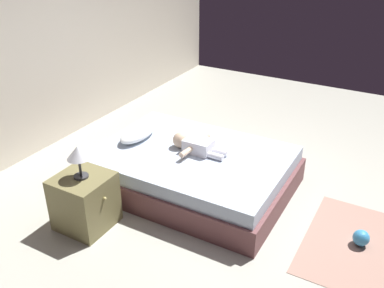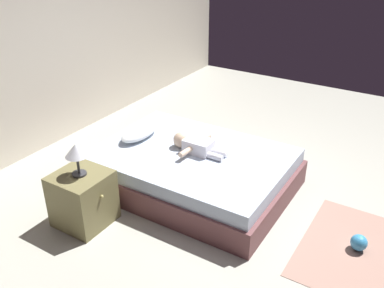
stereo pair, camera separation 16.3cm
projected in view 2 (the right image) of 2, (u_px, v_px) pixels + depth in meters
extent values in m
plane|color=#A9A89A|center=(264.00, 214.00, 4.16)|extent=(8.00, 8.00, 0.00)
cube|color=silver|center=(36.00, 41.00, 4.96)|extent=(8.00, 0.12, 2.63)
cube|color=brown|center=(192.00, 175.00, 4.54)|extent=(1.46, 2.04, 0.27)
cube|color=silver|center=(192.00, 159.00, 4.45)|extent=(1.40, 1.96, 0.15)
ellipsoid|color=white|center=(139.00, 132.00, 4.70)|extent=(0.55, 0.26, 0.13)
cube|color=white|center=(199.00, 146.00, 4.39)|extent=(0.21, 0.29, 0.14)
sphere|color=beige|center=(181.00, 140.00, 4.49)|extent=(0.17, 0.17, 0.17)
cylinder|color=beige|center=(186.00, 152.00, 4.28)|extent=(0.18, 0.07, 0.06)
cylinder|color=beige|center=(204.00, 138.00, 4.55)|extent=(0.18, 0.09, 0.06)
cylinder|color=white|center=(215.00, 157.00, 4.27)|extent=(0.06, 0.17, 0.06)
cylinder|color=white|center=(220.00, 152.00, 4.35)|extent=(0.06, 0.17, 0.06)
cube|color=#267FEB|center=(199.00, 141.00, 4.63)|extent=(0.06, 0.15, 0.01)
cube|color=white|center=(195.00, 138.00, 4.67)|extent=(0.02, 0.03, 0.01)
cube|color=olive|center=(83.00, 198.00, 3.94)|extent=(0.47, 0.47, 0.52)
sphere|color=tan|center=(102.00, 196.00, 3.77)|extent=(0.03, 0.03, 0.03)
cylinder|color=#333338|center=(79.00, 174.00, 3.81)|extent=(0.13, 0.13, 0.02)
cylinder|color=#333338|center=(78.00, 165.00, 3.77)|extent=(0.02, 0.02, 0.17)
cone|color=silver|center=(76.00, 150.00, 3.70)|extent=(0.20, 0.20, 0.12)
cube|color=#A47D6D|center=(370.00, 256.00, 3.63)|extent=(1.25, 1.15, 0.01)
sphere|color=#3A94CD|center=(359.00, 243.00, 3.67)|extent=(0.15, 0.15, 0.15)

